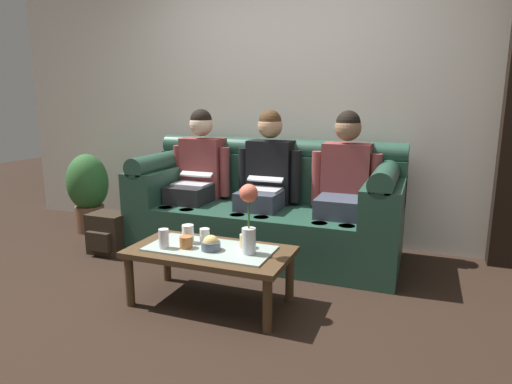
# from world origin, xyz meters

# --- Properties ---
(ground_plane) EXTENTS (14.00, 14.00, 0.00)m
(ground_plane) POSITION_xyz_m (0.00, 0.00, 0.00)
(ground_plane) COLOR black
(back_wall_patterned) EXTENTS (6.00, 0.12, 2.90)m
(back_wall_patterned) POSITION_xyz_m (0.00, 1.70, 1.45)
(back_wall_patterned) COLOR silver
(back_wall_patterned) RESTS_ON ground_plane
(couch) EXTENTS (2.24, 0.88, 0.96)m
(couch) POSITION_xyz_m (0.00, 1.17, 0.37)
(couch) COLOR #234738
(couch) RESTS_ON ground_plane
(person_left) EXTENTS (0.56, 0.67, 1.22)m
(person_left) POSITION_xyz_m (-0.65, 1.17, 0.66)
(person_left) COLOR #232326
(person_left) RESTS_ON ground_plane
(person_middle) EXTENTS (0.56, 0.67, 1.22)m
(person_middle) POSITION_xyz_m (0.00, 1.17, 0.66)
(person_middle) COLOR #383D4C
(person_middle) RESTS_ON ground_plane
(person_right) EXTENTS (0.56, 0.67, 1.22)m
(person_right) POSITION_xyz_m (0.65, 1.17, 0.66)
(person_right) COLOR #383D4C
(person_right) RESTS_ON ground_plane
(coffee_table) EXTENTS (1.04, 0.54, 0.38)m
(coffee_table) POSITION_xyz_m (0.00, 0.11, 0.32)
(coffee_table) COLOR #47331E
(coffee_table) RESTS_ON ground_plane
(flower_vase) EXTENTS (0.11, 0.11, 0.43)m
(flower_vase) POSITION_xyz_m (0.27, 0.10, 0.62)
(flower_vase) COLOR silver
(flower_vase) RESTS_ON coffee_table
(snack_bowl) EXTENTS (0.12, 0.12, 0.10)m
(snack_bowl) POSITION_xyz_m (0.03, 0.07, 0.42)
(snack_bowl) COLOR #4C5666
(snack_bowl) RESTS_ON coffee_table
(cup_near_left) EXTENTS (0.08, 0.08, 0.08)m
(cup_near_left) POSITION_xyz_m (-0.14, 0.05, 0.42)
(cup_near_left) COLOR #B26633
(cup_near_left) RESTS_ON coffee_table
(cup_near_right) EXTENTS (0.08, 0.08, 0.12)m
(cup_near_right) POSITION_xyz_m (-0.18, 0.15, 0.44)
(cup_near_right) COLOR white
(cup_near_right) RESTS_ON coffee_table
(cup_far_center) EXTENTS (0.06, 0.06, 0.12)m
(cup_far_center) POSITION_xyz_m (-0.27, -0.00, 0.44)
(cup_far_center) COLOR silver
(cup_far_center) RESTS_ON coffee_table
(cup_far_left) EXTENTS (0.07, 0.07, 0.09)m
(cup_far_left) POSITION_xyz_m (-0.08, 0.20, 0.42)
(cup_far_left) COLOR white
(cup_far_left) RESTS_ON coffee_table
(cup_far_right) EXTENTS (0.07, 0.07, 0.09)m
(cup_far_right) POSITION_xyz_m (0.21, 0.20, 0.42)
(cup_far_right) COLOR #DBB77A
(cup_far_right) RESTS_ON coffee_table
(backpack_left) EXTENTS (0.32, 0.29, 0.35)m
(backpack_left) POSITION_xyz_m (-1.26, 0.66, 0.17)
(backpack_left) COLOR #2D2319
(backpack_left) RESTS_ON ground_plane
(potted_plant) EXTENTS (0.40, 0.40, 0.78)m
(potted_plant) POSITION_xyz_m (-1.86, 1.12, 0.43)
(potted_plant) COLOR brown
(potted_plant) RESTS_ON ground_plane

